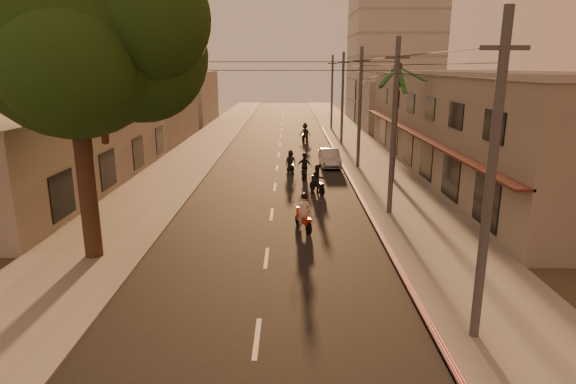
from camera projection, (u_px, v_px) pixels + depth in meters
name	position (u px, v px, depth m)	size (l,w,h in m)	color
ground	(264.00, 279.00, 17.65)	(160.00, 160.00, 0.00)	#383023
road	(277.00, 168.00, 37.00)	(10.00, 140.00, 0.02)	black
sidewalk_right	(374.00, 168.00, 36.98)	(5.00, 140.00, 0.12)	slate
sidewalk_left	(180.00, 168.00, 37.01)	(5.00, 140.00, 0.12)	slate
curb_stripe	(351.00, 182.00, 32.13)	(0.20, 60.00, 0.20)	#AC1218
shophouse_row	(472.00, 124.00, 34.12)	(8.80, 34.20, 7.30)	gray
left_building	(55.00, 147.00, 30.57)	(8.20, 24.20, 5.20)	gray
distant_tower	(395.00, 20.00, 68.30)	(12.10, 12.10, 28.00)	#B7B5B2
broadleaf_tree	(84.00, 41.00, 17.61)	(9.60, 8.70, 12.10)	black
palm_tree	(398.00, 74.00, 31.32)	(5.00, 5.00, 8.20)	black
utility_poles	(361.00, 81.00, 35.35)	(1.20, 48.26, 9.00)	#38383A
filler_right	(393.00, 105.00, 60.42)	(8.00, 14.00, 6.00)	gray
filler_left_near	(146.00, 120.00, 50.03)	(8.00, 14.00, 4.40)	gray
filler_left_far	(182.00, 97.00, 67.13)	(8.00, 14.00, 7.00)	gray
scooter_red	(304.00, 214.00, 22.72)	(1.01, 1.80, 1.85)	black
scooter_mid_a	(318.00, 180.00, 29.48)	(1.33, 1.76, 1.84)	black
scooter_mid_b	(304.00, 167.00, 33.32)	(1.12, 1.88, 1.85)	black
scooter_far_a	(291.00, 162.00, 35.42)	(0.98, 1.71, 1.69)	black
scooter_far_b	(305.00, 133.00, 50.20)	(1.60, 1.94, 1.97)	black
parked_car	(330.00, 158.00, 37.63)	(1.56, 4.12, 1.34)	#989BA0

